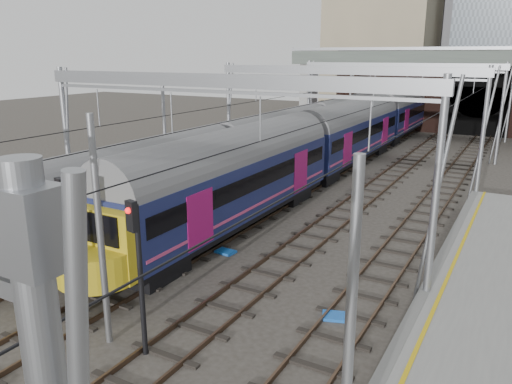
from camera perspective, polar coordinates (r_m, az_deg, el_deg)
The scene contains 11 objects.
ground at distance 15.59m, azimuth -21.88°, elevation -18.96°, with size 160.00×160.00×0.00m, color #38332D.
tracks at distance 26.41m, azimuth 3.97°, elevation -3.39°, with size 14.40×80.00×0.22m.
overhead_line at distance 31.06m, azimuth 9.44°, elevation 11.62°, with size 16.80×80.00×8.00m.
retaining_wall at distance 60.43m, azimuth 20.77°, elevation 10.49°, with size 28.00×2.75×9.00m.
overbridge at distance 54.70m, azimuth 18.57°, elevation 13.35°, with size 28.00×3.00×9.25m.
train_main at distance 48.36m, azimuth 14.05°, elevation 7.99°, with size 3.04×70.19×5.15m.
train_second at distance 37.17m, azimuth 2.30°, elevation 5.90°, with size 2.62×45.42×4.56m.
signal_near_left at distance 17.12m, azimuth -20.72°, elevation -4.23°, with size 0.38×0.47×4.85m.
signal_near_centre at distance 14.38m, azimuth -13.36°, elevation -7.57°, with size 0.37×0.46×4.76m.
equip_cover_b at distance 22.40m, azimuth -3.50°, elevation -6.83°, with size 0.85×0.60×0.10m, color blue.
equip_cover_c at distance 17.44m, azimuth 9.08°, elevation -13.85°, with size 0.89×0.63×0.10m, color blue.
Camera 1 is at (10.58, -7.65, 8.53)m, focal length 35.00 mm.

